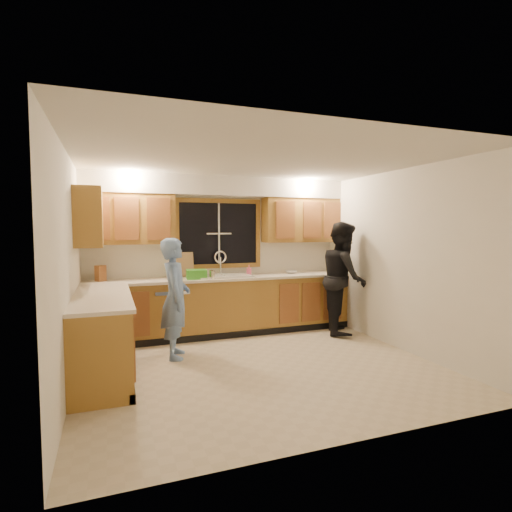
{
  "coord_description": "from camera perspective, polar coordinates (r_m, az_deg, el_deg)",
  "views": [
    {
      "loc": [
        -1.69,
        -4.48,
        1.69
      ],
      "look_at": [
        0.2,
        0.65,
        1.31
      ],
      "focal_mm": 28.0,
      "sensor_mm": 36.0,
      "label": 1
    }
  ],
  "objects": [
    {
      "name": "knife_block",
      "position": [
        6.22,
        -21.33,
        -2.31
      ],
      "size": [
        0.16,
        0.16,
        0.23
      ],
      "primitive_type": "cube",
      "rotation": [
        0.0,
        0.0,
        0.68
      ],
      "color": "#955729",
      "rests_on": "countertop_back"
    },
    {
      "name": "ceiling",
      "position": [
        4.86,
        0.49,
        13.6
      ],
      "size": [
        4.2,
        4.2,
        0.0
      ],
      "primitive_type": "plane",
      "rotation": [
        3.14,
        0.0,
        0.0
      ],
      "color": "silver"
    },
    {
      "name": "floor",
      "position": [
        5.08,
        0.47,
        -15.42
      ],
      "size": [
        4.2,
        4.2,
        0.0
      ],
      "primitive_type": "plane",
      "color": "beige",
      "rests_on": "ground"
    },
    {
      "name": "can_left",
      "position": [
        6.08,
        -6.25,
        -2.71
      ],
      "size": [
        0.07,
        0.07,
        0.12
      ],
      "primitive_type": "cylinder",
      "rotation": [
        0.0,
        0.0,
        -0.05
      ],
      "color": "beige",
      "rests_on": "countertop_back"
    },
    {
      "name": "soap_bottle",
      "position": [
        6.53,
        -1.01,
        -2.02
      ],
      "size": [
        0.1,
        0.1,
        0.17
      ],
      "primitive_type": "imported",
      "rotation": [
        0.0,
        0.0,
        -0.4
      ],
      "color": "#EF5B7F",
      "rests_on": "countertop_back"
    },
    {
      "name": "sink",
      "position": [
        6.37,
        -4.63,
        -3.45
      ],
      "size": [
        0.86,
        0.52,
        0.57
      ],
      "color": "silver",
      "rests_on": "countertop_back"
    },
    {
      "name": "window_frame",
      "position": [
        6.6,
        -5.33,
        3.21
      ],
      "size": [
        1.44,
        0.03,
        1.14
      ],
      "color": "black",
      "rests_on": "wall_back"
    },
    {
      "name": "wall_right",
      "position": [
        5.89,
        19.97,
        -0.52
      ],
      "size": [
        0.0,
        3.8,
        3.8
      ],
      "primitive_type": "plane",
      "rotation": [
        1.57,
        0.0,
        -1.57
      ],
      "color": "white",
      "rests_on": "ground"
    },
    {
      "name": "upper_cabinets_left",
      "position": [
        6.23,
        -17.8,
        5.06
      ],
      "size": [
        1.35,
        0.33,
        0.75
      ],
      "primitive_type": "cube",
      "color": "#A77730",
      "rests_on": "wall_back"
    },
    {
      "name": "can_right",
      "position": [
        6.19,
        -6.37,
        -2.59
      ],
      "size": [
        0.08,
        0.08,
        0.12
      ],
      "primitive_type": "cylinder",
      "rotation": [
        0.0,
        0.0,
        0.26
      ],
      "color": "beige",
      "rests_on": "countertop_back"
    },
    {
      "name": "countertop_left",
      "position": [
        4.9,
        -21.11,
        -5.54
      ],
      "size": [
        0.63,
        1.9,
        0.04
      ],
      "primitive_type": "cube",
      "color": "#EFE0C9",
      "rests_on": "base_cabinets_left"
    },
    {
      "name": "cutting_board",
      "position": [
        6.43,
        -10.2,
        -1.19
      ],
      "size": [
        0.29,
        0.1,
        0.39
      ],
      "primitive_type": "cube",
      "rotation": [
        -0.21,
        0.0,
        0.0
      ],
      "color": "tan",
      "rests_on": "countertop_back"
    },
    {
      "name": "dish_crate",
      "position": [
        6.14,
        -8.51,
        -2.59
      ],
      "size": [
        0.33,
        0.31,
        0.14
      ],
      "primitive_type": "cube",
      "rotation": [
        0.0,
        0.0,
        -0.12
      ],
      "color": "green",
      "rests_on": "countertop_back"
    },
    {
      "name": "stove",
      "position": [
        4.44,
        -21.27,
        -12.48
      ],
      "size": [
        0.58,
        0.75,
        0.9
      ],
      "primitive_type": "cube",
      "color": "silver",
      "rests_on": "floor"
    },
    {
      "name": "base_cabinets_left",
      "position": [
        4.99,
        -21.15,
        -10.76
      ],
      "size": [
        0.6,
        1.9,
        0.88
      ],
      "primitive_type": "cube",
      "color": "#A77730",
      "rests_on": "ground"
    },
    {
      "name": "woman",
      "position": [
        6.59,
        12.37,
        -3.01
      ],
      "size": [
        0.99,
        1.08,
        1.79
      ],
      "primitive_type": "imported",
      "rotation": [
        0.0,
        0.0,
        1.12
      ],
      "color": "black",
      "rests_on": "floor"
    },
    {
      "name": "upper_cabinets_return",
      "position": [
        5.61,
        -22.76,
        5.07
      ],
      "size": [
        0.33,
        0.9,
        0.75
      ],
      "primitive_type": "cube",
      "color": "#A77730",
      "rests_on": "wall_left"
    },
    {
      "name": "dishwasher",
      "position": [
        6.26,
        -12.15,
        -7.88
      ],
      "size": [
        0.6,
        0.56,
        0.82
      ],
      "primitive_type": "cube",
      "color": "silver",
      "rests_on": "floor"
    },
    {
      "name": "soffit",
      "position": [
        6.47,
        -5.0,
        9.85
      ],
      "size": [
        4.2,
        0.35,
        0.3
      ],
      "primitive_type": "cube",
      "color": "white",
      "rests_on": "wall_back"
    },
    {
      "name": "wall_left",
      "position": [
        4.52,
        -25.28,
        -1.96
      ],
      "size": [
        0.0,
        3.8,
        3.8
      ],
      "primitive_type": "plane",
      "rotation": [
        1.57,
        0.0,
        1.57
      ],
      "color": "white",
      "rests_on": "ground"
    },
    {
      "name": "man",
      "position": [
        5.32,
        -11.46,
        -5.9
      ],
      "size": [
        0.46,
        0.62,
        1.56
      ],
      "primitive_type": "imported",
      "rotation": [
        0.0,
        0.0,
        1.4
      ],
      "color": "#688CC5",
      "rests_on": "floor"
    },
    {
      "name": "upper_cabinets_right",
      "position": [
        6.96,
        6.45,
        5.09
      ],
      "size": [
        1.35,
        0.33,
        0.75
      ],
      "primitive_type": "cube",
      "color": "#A77730",
      "rests_on": "wall_back"
    },
    {
      "name": "countertop_back",
      "position": [
        6.35,
        -4.58,
        -3.16
      ],
      "size": [
        4.2,
        0.63,
        0.04
      ],
      "primitive_type": "cube",
      "color": "#EFE0C9",
      "rests_on": "base_cabinets_back"
    },
    {
      "name": "wall_back",
      "position": [
        6.62,
        -5.34,
        0.18
      ],
      "size": [
        4.2,
        0.0,
        4.2
      ],
      "primitive_type": "plane",
      "rotation": [
        1.57,
        0.0,
        0.0
      ],
      "color": "white",
      "rests_on": "ground"
    },
    {
      "name": "bowl",
      "position": [
        6.81,
        5.03,
        -2.3
      ],
      "size": [
        0.21,
        0.21,
        0.05
      ],
      "primitive_type": "imported",
      "rotation": [
        0.0,
        0.0,
        -0.04
      ],
      "color": "silver",
      "rests_on": "countertop_back"
    },
    {
      "name": "base_cabinets_back",
      "position": [
        6.44,
        -4.6,
        -7.21
      ],
      "size": [
        4.2,
        0.6,
        0.88
      ],
      "primitive_type": "cube",
      "color": "#A77730",
      "rests_on": "ground"
    }
  ]
}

